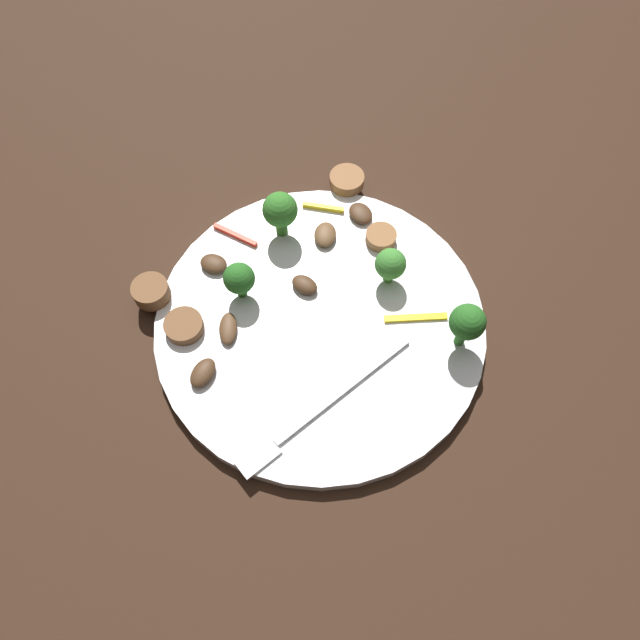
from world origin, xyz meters
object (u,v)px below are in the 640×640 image
sausage_slice_0 (381,237)px  mushroom_2 (361,213)px  mushroom_5 (214,264)px  pepper_strip_0 (235,235)px  broccoli_floret_1 (467,323)px  broccoli_floret_3 (239,279)px  sausage_slice_2 (151,291)px  mushroom_0 (203,373)px  pepper_strip_1 (323,207)px  mushroom_4 (228,328)px  broccoli_floret_2 (280,211)px  pepper_strip_2 (416,318)px  sausage_slice_1 (184,326)px  sausage_slice_3 (347,180)px  fork (315,413)px  broccoli_floret_0 (388,262)px  mushroom_1 (305,285)px  plate (320,323)px  mushroom_3 (325,235)px

sausage_slice_0 → mushroom_2: sausage_slice_0 is taller
mushroom_5 → pepper_strip_0: bearing=-151.3°
broccoli_floret_1 → mushroom_2: 0.16m
broccoli_floret_3 → sausage_slice_2: 0.08m
mushroom_0 → pepper_strip_1: (-0.18, -0.09, -0.00)m
mushroom_4 → broccoli_floret_2: bearing=-146.6°
broccoli_floret_2 → pepper_strip_2: size_ratio=0.89×
sausage_slice_1 → sausage_slice_3: (-0.21, -0.05, 0.00)m
pepper_strip_1 → broccoli_floret_2: bearing=0.8°
fork → mushroom_5: mushroom_5 is taller
broccoli_floret_0 → pepper_strip_2: size_ratio=0.71×
broccoli_floret_1 → pepper_strip_2: (0.02, -0.04, -0.03)m
sausage_slice_0 → sausage_slice_1: size_ratio=0.85×
broccoli_floret_0 → sausage_slice_2: 0.22m
mushroom_1 → pepper_strip_2: bearing=127.9°
mushroom_1 → pepper_strip_1: bearing=-134.9°
broccoli_floret_0 → broccoli_floret_1: 0.09m
mushroom_4 → pepper_strip_0: (-0.06, -0.08, -0.00)m
mushroom_1 → mushroom_5: size_ratio=0.98×
broccoli_floret_2 → pepper_strip_2: 0.16m
sausage_slice_2 → mushroom_5: 0.06m
mushroom_5 → plate: bearing=115.9°
broccoli_floret_2 → mushroom_1: size_ratio=1.98×
broccoli_floret_2 → mushroom_0: 0.16m
broccoli_floret_0 → mushroom_1: broccoli_floret_0 is taller
pepper_strip_1 → broccoli_floret_3: bearing=18.6°
broccoli_floret_0 → pepper_strip_0: broccoli_floret_0 is taller
mushroom_1 → pepper_strip_0: mushroom_1 is taller
broccoli_floret_1 → mushroom_3: 0.16m
sausage_slice_3 → mushroom_0: (0.22, 0.10, -0.00)m
mushroom_0 → plate: bearing=174.1°
sausage_slice_2 → mushroom_4: sausage_slice_2 is taller
sausage_slice_1 → mushroom_2: (-0.20, -0.01, -0.00)m
mushroom_4 → plate: bearing=153.2°
mushroom_3 → mushroom_1: bearing=37.1°
plate → mushroom_0: bearing=-5.9°
broccoli_floret_3 → sausage_slice_0: broccoli_floret_3 is taller
fork → mushroom_2: size_ratio=6.69×
plate → mushroom_1: mushroom_1 is taller
broccoli_floret_0 → broccoli_floret_1: (-0.01, 0.09, 0.01)m
broccoli_floret_2 → pepper_strip_0: bearing=-27.1°
sausage_slice_0 → broccoli_floret_0: bearing=59.6°
sausage_slice_0 → pepper_strip_0: 0.14m
sausage_slice_3 → mushroom_5: 0.16m
mushroom_0 → mushroom_1: size_ratio=1.12×
mushroom_0 → broccoli_floret_0: bearing=177.4°
broccoli_floret_2 → sausage_slice_3: bearing=-171.0°
sausage_slice_3 → pepper_strip_0: sausage_slice_3 is taller
pepper_strip_1 → mushroom_1: bearing=45.1°
plate → mushroom_3: bearing=-127.4°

